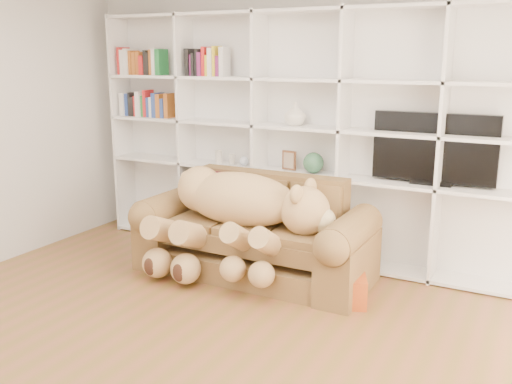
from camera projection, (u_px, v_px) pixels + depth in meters
The scene contains 14 objects.
floor at pixel (158, 360), 3.78m from camera, with size 5.00×5.00×0.00m, color brown.
wall_back at pixel (308, 120), 5.61m from camera, with size 5.00×0.02×2.70m, color silver.
bookshelf at pixel (280, 125), 5.62m from camera, with size 4.43×0.35×2.40m.
sofa at pixel (255, 238), 5.23m from camera, with size 2.13×0.92×0.90m.
teddy_bear at pixel (236, 211), 5.05m from camera, with size 1.63×0.88×0.94m.
throw_pillow at pixel (218, 194), 5.51m from camera, with size 0.42×0.14×0.42m, color #4F0D20.
gift_box at pixel (347, 291), 4.61m from camera, with size 0.30×0.28×0.24m, color #B14817.
tv at pixel (434, 149), 4.96m from camera, with size 1.06×0.18×0.63m.
picture_frame at pixel (289, 160), 5.59m from camera, with size 0.15×0.03×0.19m, color brown.
green_vase at pixel (313, 163), 5.47m from camera, with size 0.20×0.20×0.20m, color #326142.
figurine_tall at pixel (219, 157), 5.97m from camera, with size 0.07×0.07×0.14m, color beige.
figurine_short at pixel (232, 159), 5.90m from camera, with size 0.07×0.07×0.11m, color beige.
snow_globe at pixel (244, 161), 5.83m from camera, with size 0.10×0.10×0.10m, color silver.
shelf_vase at pixel (295, 114), 5.46m from camera, with size 0.21×0.21×0.22m, color beige.
Camera 1 is at (2.18, -2.71, 1.97)m, focal length 40.00 mm.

